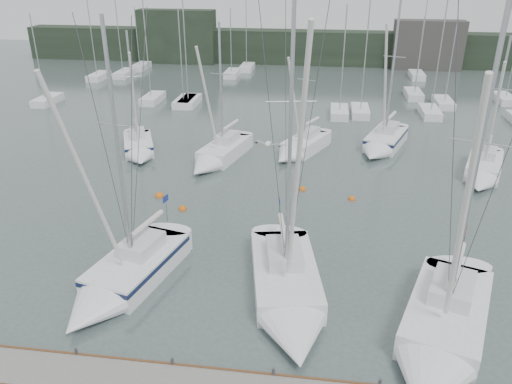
# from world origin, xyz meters

# --- Properties ---
(ground) EXTENTS (160.00, 160.00, 0.00)m
(ground) POSITION_xyz_m (0.00, 0.00, 0.00)
(ground) COLOR #455451
(ground) RESTS_ON ground
(far_treeline) EXTENTS (90.00, 4.00, 5.00)m
(far_treeline) POSITION_xyz_m (0.00, 62.00, 2.50)
(far_treeline) COLOR black
(far_treeline) RESTS_ON ground
(far_building_left) EXTENTS (12.00, 3.00, 8.00)m
(far_building_left) POSITION_xyz_m (-20.00, 60.00, 4.00)
(far_building_left) COLOR black
(far_building_left) RESTS_ON ground
(far_building_right) EXTENTS (10.00, 3.00, 7.00)m
(far_building_right) POSITION_xyz_m (18.00, 60.00, 3.50)
(far_building_right) COLOR #3D3A38
(far_building_right) RESTS_ON ground
(mast_forest) EXTENTS (55.35, 27.18, 14.88)m
(mast_forest) POSITION_xyz_m (-0.94, 41.09, 0.48)
(mast_forest) COLOR silver
(mast_forest) RESTS_ON ground
(sailboat_near_left) EXTENTS (4.79, 8.93, 13.89)m
(sailboat_near_left) POSITION_xyz_m (-6.08, 0.68, 0.60)
(sailboat_near_left) COLOR silver
(sailboat_near_left) RESTS_ON ground
(sailboat_near_center) EXTENTS (4.79, 10.08, 16.18)m
(sailboat_near_center) POSITION_xyz_m (2.27, 0.43, 0.55)
(sailboat_near_center) COLOR silver
(sailboat_near_center) RESTS_ON ground
(sailboat_near_right) EXTENTS (6.11, 9.93, 14.85)m
(sailboat_near_right) POSITION_xyz_m (8.63, -1.47, 0.59)
(sailboat_near_right) COLOR silver
(sailboat_near_right) RESTS_ON ground
(sailboat_mid_a) EXTENTS (4.64, 6.98, 10.69)m
(sailboat_mid_a) POSITION_xyz_m (-11.75, 19.10, 0.55)
(sailboat_mid_a) COLOR silver
(sailboat_mid_a) RESTS_ON ground
(sailboat_mid_b) EXTENTS (4.44, 8.54, 11.52)m
(sailboat_mid_b) POSITION_xyz_m (-4.97, 18.28, 0.55)
(sailboat_mid_b) COLOR silver
(sailboat_mid_b) RESTS_ON ground
(sailboat_mid_c) EXTENTS (5.04, 7.37, 10.15)m
(sailboat_mid_c) POSITION_xyz_m (1.43, 21.03, 0.54)
(sailboat_mid_c) COLOR silver
(sailboat_mid_c) RESTS_ON ground
(sailboat_mid_d) EXTENTS (5.08, 8.13, 12.99)m
(sailboat_mid_d) POSITION_xyz_m (8.43, 23.04, 0.61)
(sailboat_mid_d) COLOR silver
(sailboat_mid_d) RESTS_ON ground
(sailboat_mid_e) EXTENTS (4.64, 7.77, 10.97)m
(sailboat_mid_e) POSITION_xyz_m (15.30, 17.73, 0.54)
(sailboat_mid_e) COLOR silver
(sailboat_mid_e) RESTS_ON ground
(buoy_a) EXTENTS (0.55, 0.55, 0.55)m
(buoy_a) POSITION_xyz_m (-5.46, 9.85, 0.00)
(buoy_a) COLOR #CE5E12
(buoy_a) RESTS_ON ground
(buoy_b) EXTENTS (0.52, 0.52, 0.52)m
(buoy_b) POSITION_xyz_m (5.60, 12.91, 0.00)
(buoy_b) COLOR #CE5E12
(buoy_b) RESTS_ON ground
(buoy_c) EXTENTS (0.63, 0.63, 0.63)m
(buoy_c) POSITION_xyz_m (-7.61, 11.55, 0.00)
(buoy_c) COLOR #CE5E12
(buoy_c) RESTS_ON ground
(seagull) EXTENTS (0.91, 0.44, 0.18)m
(seagull) POSITION_xyz_m (1.43, -1.76, 8.94)
(seagull) COLOR white
(seagull) RESTS_ON ground
(buoy_d) EXTENTS (0.53, 0.53, 0.53)m
(buoy_d) POSITION_xyz_m (2.17, 14.03, 0.00)
(buoy_d) COLOR #CE5E12
(buoy_d) RESTS_ON ground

